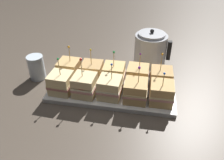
% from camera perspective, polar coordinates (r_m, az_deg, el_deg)
% --- Properties ---
extents(ground_plane, '(6.00, 6.00, 0.00)m').
position_cam_1_polar(ground_plane, '(1.05, 0.00, -2.98)').
color(ground_plane, '#4C4238').
extents(serving_platter, '(0.55, 0.24, 0.02)m').
position_cam_1_polar(serving_platter, '(1.05, 0.00, -2.59)').
color(serving_platter, silver).
rests_on(serving_platter, ground_plane).
extents(sandwich_front_far_left, '(0.10, 0.10, 0.17)m').
position_cam_1_polar(sandwich_front_far_left, '(1.03, -12.16, -0.70)').
color(sandwich_front_far_left, beige).
rests_on(sandwich_front_far_left, serving_platter).
extents(sandwich_front_left, '(0.10, 0.10, 0.18)m').
position_cam_1_polar(sandwich_front_left, '(0.99, -6.60, -1.29)').
color(sandwich_front_left, beige).
rests_on(sandwich_front_left, serving_platter).
extents(sandwich_front_center, '(0.10, 0.10, 0.16)m').
position_cam_1_polar(sandwich_front_center, '(0.98, -0.62, -1.82)').
color(sandwich_front_center, beige).
rests_on(sandwich_front_center, serving_platter).
extents(sandwich_front_right, '(0.10, 0.10, 0.16)m').
position_cam_1_polar(sandwich_front_right, '(0.96, 5.71, -2.62)').
color(sandwich_front_right, tan).
rests_on(sandwich_front_right, serving_platter).
extents(sandwich_front_far_right, '(0.10, 0.10, 0.15)m').
position_cam_1_polar(sandwich_front_far_right, '(0.97, 11.83, -3.11)').
color(sandwich_front_far_right, tan).
rests_on(sandwich_front_far_right, serving_platter).
extents(sandwich_back_far_left, '(0.10, 0.10, 0.17)m').
position_cam_1_polar(sandwich_back_far_left, '(1.11, -10.23, 2.41)').
color(sandwich_back_far_left, tan).
rests_on(sandwich_back_far_left, serving_platter).
extents(sandwich_back_left, '(0.10, 0.10, 0.16)m').
position_cam_1_polar(sandwich_back_left, '(1.08, -4.79, 1.97)').
color(sandwich_back_left, tan).
rests_on(sandwich_back_left, serving_platter).
extents(sandwich_back_center, '(0.10, 0.10, 0.17)m').
position_cam_1_polar(sandwich_back_center, '(1.06, 0.33, 1.37)').
color(sandwich_back_center, tan).
rests_on(sandwich_back_center, serving_platter).
extents(sandwich_back_right, '(0.10, 0.10, 0.16)m').
position_cam_1_polar(sandwich_back_right, '(1.05, 6.19, 0.91)').
color(sandwich_back_right, tan).
rests_on(sandwich_back_right, serving_platter).
extents(sandwich_back_far_right, '(0.10, 0.10, 0.17)m').
position_cam_1_polar(sandwich_back_far_right, '(1.05, 11.70, 0.24)').
color(sandwich_back_far_right, tan).
rests_on(sandwich_back_far_right, serving_platter).
extents(kettle_steel, '(0.18, 0.16, 0.20)m').
position_cam_1_polar(kettle_steel, '(1.23, 9.24, 7.22)').
color(kettle_steel, '#B7BABF').
rests_on(kettle_steel, ground_plane).
extents(drinking_glass, '(0.08, 0.08, 0.12)m').
position_cam_1_polar(drinking_glass, '(1.17, -17.72, 2.91)').
color(drinking_glass, silver).
rests_on(drinking_glass, ground_plane).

